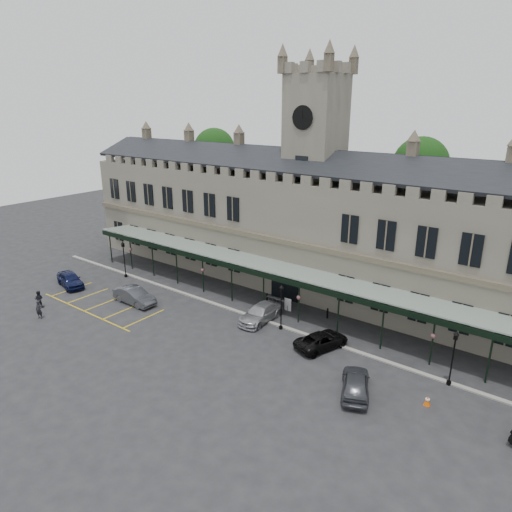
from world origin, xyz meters
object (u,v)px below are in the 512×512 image
Objects in this scene: traffic_cone at (427,401)px; person_b at (39,299)px; car_left_b at (134,296)px; person_a at (39,310)px; car_left_a at (70,279)px; car_right_a at (355,383)px; lamp_post_left at (124,256)px; lamp_post_right at (453,353)px; car_van at (322,340)px; station_building at (311,229)px; sign_board at (288,305)px; car_taxi at (261,313)px; clock_tower at (314,166)px; lamp_post_mid at (281,303)px.

traffic_cone is 0.40× the size of person_b.
person_a is (-4.39, -7.62, 0.06)m from car_left_b.
car_left_a reaches higher than car_right_a.
lamp_post_left is 1.01× the size of lamp_post_right.
person_a is at bearing -78.24° from lamp_post_left.
car_left_a is at bearing -23.08° from car_right_a.
person_a reaches higher than car_left_a.
lamp_post_left is 0.87× the size of car_left_b.
car_left_a is 29.28m from car_van.
lamp_post_right is 39.28m from car_left_a.
car_van is (19.50, 3.62, -0.16)m from car_left_b.
station_building is 21.10m from car_right_a.
lamp_post_left is 3.39× the size of sign_board.
car_right_a is (12.00, -5.11, 0.03)m from car_taxi.
clock_tower is 23.39m from lamp_post_right.
traffic_cone is at bearing -4.75° from lamp_post_left.
sign_board is (1.85, -7.28, -12.49)m from clock_tower.
car_right_a is (9.54, -4.85, -1.74)m from lamp_post_mid.
lamp_post_left is 1.01× the size of lamp_post_mid.
traffic_cone is at bearing -175.35° from car_van.
lamp_post_right reaches higher than car_left_b.
clock_tower is 5.20× the size of car_van.
car_left_a is (-20.85, -16.46, -5.66)m from station_building.
person_a is at bearing -10.69° from car_right_a.
person_b reaches higher than sign_board.
car_taxi is at bearing -47.58° from car_right_a.
lamp_post_mid is 0.90× the size of car_left_a.
lamp_post_left is at bearing 175.25° from traffic_cone.
person_b is (0.04, -10.49, -1.70)m from lamp_post_left.
station_building reaches higher than car_taxi.
person_a is (-19.34, -11.95, -1.66)m from lamp_post_mid.
car_left_b reaches higher than car_van.
person_a is (-33.34, -8.81, 0.53)m from traffic_cone.
person_b is (-36.25, -10.87, -1.68)m from lamp_post_right.
lamp_post_left reaches higher than sign_board.
lamp_post_left is 6.17× the size of traffic_cone.
clock_tower is 16.30m from car_taxi.
clock_tower is 23.85m from lamp_post_left.
traffic_cone is at bearing -38.74° from clock_tower.
car_left_a is 5.59m from person_b.
car_left_b is 2.84× the size of person_a.
car_left_b is at bearing -177.65° from traffic_cone.
lamp_post_left is 0.91× the size of car_left_a.
station_building reaches higher than lamp_post_left.
station_building reaches higher than person_a.
car_taxi is at bearing -106.52° from sign_board.
lamp_post_right is 10.17m from car_van.
clock_tower is 35.28× the size of traffic_cone.
clock_tower reaches higher than lamp_post_mid.
car_taxi is (1.00, -10.51, -5.70)m from station_building.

